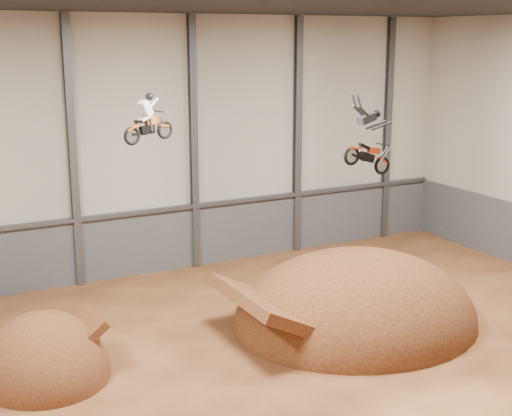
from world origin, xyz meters
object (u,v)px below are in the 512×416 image
(takeoff_ramp, at_px, (45,375))
(landing_ramp, at_px, (355,323))
(fmx_rider_b, at_px, (366,136))
(fmx_rider_a, at_px, (149,116))

(takeoff_ramp, xyz_separation_m, landing_ramp, (13.69, -1.39, 0.00))
(takeoff_ramp, relative_size, fmx_rider_b, 1.80)
(fmx_rider_b, bearing_deg, takeoff_ramp, 163.47)
(takeoff_ramp, distance_m, landing_ramp, 13.76)
(takeoff_ramp, height_order, fmx_rider_a, fmx_rider_a)
(landing_ramp, relative_size, fmx_rider_a, 5.00)
(landing_ramp, bearing_deg, takeoff_ramp, 174.20)
(fmx_rider_a, relative_size, fmx_rider_b, 0.73)
(takeoff_ramp, bearing_deg, fmx_rider_b, -14.76)
(fmx_rider_a, bearing_deg, takeoff_ramp, 171.15)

